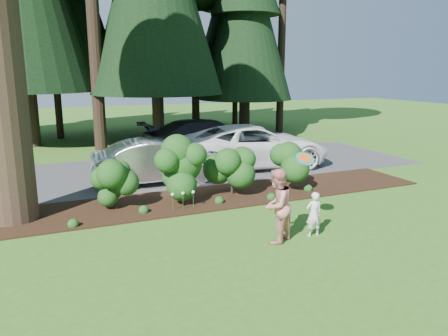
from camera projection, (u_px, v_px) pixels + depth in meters
name	position (u px, v px, depth m)	size (l,w,h in m)	color
ground	(228.00, 240.00, 10.11)	(80.00, 80.00, 0.00)	#2C641C
mulch_bed	(184.00, 201.00, 13.02)	(16.00, 2.50, 0.05)	black
driveway	(149.00, 171.00, 16.82)	(22.00, 6.00, 0.03)	#38383A
shrub_row	(209.00, 174.00, 13.04)	(6.53, 1.60, 1.61)	#1A4214
lily_cluster	(183.00, 194.00, 12.03)	(0.69, 0.09, 0.57)	#1A4214
car_silver_wagon	(160.00, 161.00, 15.03)	(1.59, 4.56, 1.50)	silver
car_white_suv	(253.00, 146.00, 17.42)	(2.82, 6.11, 1.70)	white
car_dark_suv	(209.00, 139.00, 19.13)	(2.42, 5.94, 1.72)	black
child	(314.00, 214.00, 10.22)	(0.39, 0.26, 1.08)	silver
adult	(277.00, 206.00, 9.80)	(0.83, 0.65, 1.72)	red
frisbee	(305.00, 159.00, 10.22)	(0.45, 0.40, 0.26)	teal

